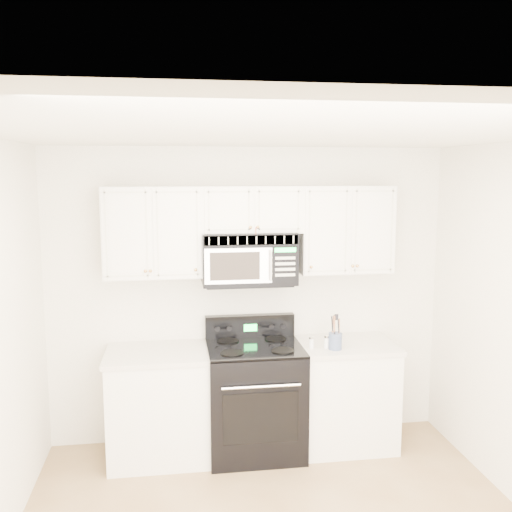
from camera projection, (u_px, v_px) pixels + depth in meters
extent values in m
cube|color=silver|center=(290.00, 133.00, 3.17)|extent=(3.50, 3.50, 0.01)
cube|color=white|center=(249.00, 295.00, 5.07)|extent=(3.50, 0.01, 2.60)
cube|color=silver|center=(159.00, 407.00, 4.77)|extent=(0.82, 0.63, 0.88)
cube|color=beige|center=(158.00, 354.00, 4.70)|extent=(0.86, 0.65, 0.04)
cube|color=black|center=(160.00, 448.00, 4.86)|extent=(0.82, 0.55, 0.10)
cube|color=silver|center=(344.00, 396.00, 5.00)|extent=(0.82, 0.63, 0.88)
cube|color=beige|center=(345.00, 345.00, 4.93)|extent=(0.86, 0.65, 0.04)
cube|color=black|center=(342.00, 436.00, 5.09)|extent=(0.82, 0.55, 0.10)
cube|color=black|center=(255.00, 400.00, 4.86)|extent=(0.79, 0.68, 0.92)
cube|color=black|center=(261.00, 418.00, 4.52)|extent=(0.61, 0.01, 0.42)
cylinder|color=silver|center=(261.00, 387.00, 4.46)|extent=(0.63, 0.02, 0.02)
cube|color=black|center=(255.00, 347.00, 4.79)|extent=(0.79, 0.68, 0.02)
cube|color=black|center=(250.00, 326.00, 5.07)|extent=(0.79, 0.08, 0.21)
cube|color=#15FE4F|center=(250.00, 328.00, 5.02)|extent=(0.12, 0.00, 0.06)
cube|color=silver|center=(153.00, 232.00, 4.70)|extent=(0.80, 0.33, 0.75)
cube|color=silver|center=(345.00, 229.00, 4.94)|extent=(0.80, 0.33, 0.75)
cube|color=silver|center=(251.00, 209.00, 4.79)|extent=(0.84, 0.33, 0.39)
sphere|color=tan|center=(150.00, 271.00, 4.56)|extent=(0.03, 0.03, 0.03)
sphere|color=tan|center=(196.00, 270.00, 4.61)|extent=(0.03, 0.03, 0.03)
sphere|color=tan|center=(311.00, 267.00, 4.75)|extent=(0.03, 0.03, 0.03)
sphere|color=tan|center=(353.00, 266.00, 4.80)|extent=(0.03, 0.03, 0.03)
sphere|color=tan|center=(251.00, 227.00, 4.62)|extent=(0.03, 0.03, 0.03)
sphere|color=tan|center=(258.00, 227.00, 4.63)|extent=(0.03, 0.03, 0.03)
cylinder|color=red|center=(256.00, 235.00, 4.64)|extent=(0.00, 0.00, 0.12)
sphere|color=tan|center=(256.00, 242.00, 4.65)|extent=(0.04, 0.04, 0.04)
cube|color=black|center=(248.00, 258.00, 4.82)|extent=(0.79, 0.39, 0.44)
cube|color=beige|center=(252.00, 240.00, 4.61)|extent=(0.77, 0.01, 0.08)
cube|color=silver|center=(239.00, 266.00, 4.61)|extent=(0.55, 0.01, 0.29)
cube|color=black|center=(235.00, 266.00, 4.60)|extent=(0.41, 0.01, 0.23)
cube|color=black|center=(285.00, 265.00, 4.67)|extent=(0.22, 0.01, 0.29)
cube|color=#15FE4F|center=(285.00, 250.00, 4.64)|extent=(0.18, 0.00, 0.04)
cylinder|color=silver|center=(271.00, 266.00, 4.61)|extent=(0.02, 0.02, 0.25)
cylinder|color=#44527A|center=(335.00, 341.00, 4.74)|extent=(0.11, 0.11, 0.14)
cylinder|color=#A3623D|center=(339.00, 333.00, 4.74)|extent=(0.01, 0.01, 0.24)
cylinder|color=black|center=(333.00, 331.00, 4.76)|extent=(0.01, 0.01, 0.26)
cylinder|color=#A3623D|center=(335.00, 332.00, 4.70)|extent=(0.01, 0.01, 0.28)
cylinder|color=black|center=(339.00, 333.00, 4.74)|extent=(0.01, 0.01, 0.24)
cylinder|color=#A3623D|center=(333.00, 331.00, 4.76)|extent=(0.01, 0.01, 0.26)
cylinder|color=black|center=(335.00, 332.00, 4.70)|extent=(0.01, 0.01, 0.28)
cylinder|color=white|center=(311.00, 344.00, 4.77)|extent=(0.04, 0.04, 0.08)
cylinder|color=silver|center=(311.00, 338.00, 4.76)|extent=(0.04, 0.04, 0.02)
cylinder|color=white|center=(327.00, 343.00, 4.78)|extent=(0.04, 0.04, 0.09)
cylinder|color=silver|center=(327.00, 337.00, 4.77)|extent=(0.05, 0.05, 0.02)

